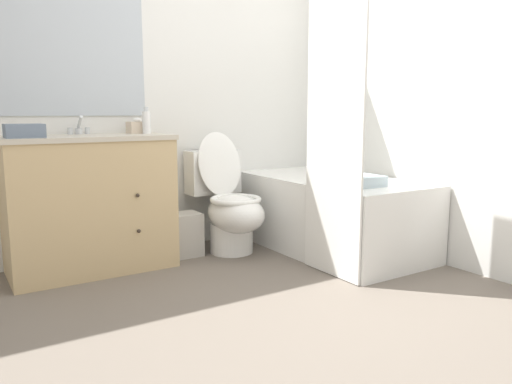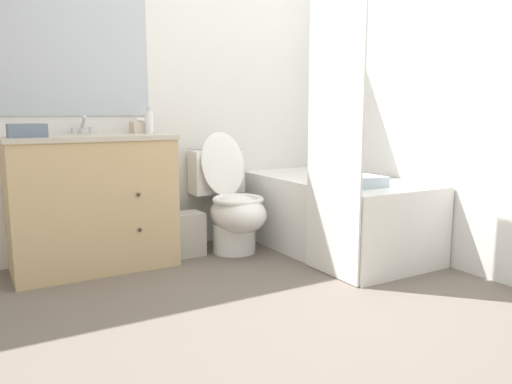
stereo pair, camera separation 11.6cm
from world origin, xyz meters
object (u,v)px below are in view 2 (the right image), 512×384
object	(u,v)px
toilet	(232,206)
bath_towel_folded	(359,182)
vanity_cabinet	(92,201)
bathtub	(335,214)
tissue_box	(141,127)
soap_dispenser	(149,122)
sink_faucet	(83,129)
wastebasket	(186,234)
hand_towel_folded	(27,131)

from	to	relation	value
toilet	bath_towel_folded	distance (m)	0.97
vanity_cabinet	bathtub	bearing A→B (deg)	-16.23
bathtub	bath_towel_folded	distance (m)	0.53
tissue_box	soap_dispenser	bearing A→B (deg)	-68.81
bathtub	sink_faucet	bearing A→B (deg)	158.14
bath_towel_folded	wastebasket	bearing A→B (deg)	135.09
hand_towel_folded	tissue_box	bearing A→B (deg)	17.23
bathtub	wastebasket	size ratio (longest dim) A/B	4.70
vanity_cabinet	tissue_box	distance (m)	0.62
soap_dispenser	hand_towel_folded	world-z (taller)	soap_dispenser
vanity_cabinet	bath_towel_folded	world-z (taller)	vanity_cabinet
wastebasket	soap_dispenser	bearing A→B (deg)	159.91
sink_faucet	vanity_cabinet	bearing A→B (deg)	-90.00
bath_towel_folded	sink_faucet	bearing A→B (deg)	144.32
toilet	tissue_box	distance (m)	0.85
soap_dispenser	bath_towel_folded	world-z (taller)	soap_dispenser
vanity_cabinet	soap_dispenser	size ratio (longest dim) A/B	5.74
tissue_box	bath_towel_folded	size ratio (longest dim) A/B	0.40
vanity_cabinet	tissue_box	bearing A→B (deg)	18.70
soap_dispenser	sink_faucet	bearing A→B (deg)	161.54
bathtub	soap_dispenser	bearing A→B (deg)	157.02
hand_towel_folded	vanity_cabinet	bearing A→B (deg)	15.70
wastebasket	bath_towel_folded	bearing A→B (deg)	-44.91
tissue_box	hand_towel_folded	bearing A→B (deg)	-162.77
vanity_cabinet	wastebasket	size ratio (longest dim) A/B	3.33
tissue_box	bath_towel_folded	bearing A→B (deg)	-42.58
sink_faucet	wastebasket	distance (m)	1.01
soap_dispenser	vanity_cabinet	bearing A→B (deg)	-174.23
tissue_box	vanity_cabinet	bearing A→B (deg)	-161.30
bathtub	vanity_cabinet	bearing A→B (deg)	163.77
sink_faucet	bathtub	distance (m)	1.87
bathtub	toilet	bearing A→B (deg)	151.03
sink_faucet	hand_towel_folded	distance (m)	0.47
tissue_box	soap_dispenser	size ratio (longest dim) A/B	0.71
bathtub	hand_towel_folded	distance (m)	2.13
wastebasket	hand_towel_folded	size ratio (longest dim) A/B	1.48
tissue_box	hand_towel_folded	size ratio (longest dim) A/B	0.61
wastebasket	tissue_box	bearing A→B (deg)	146.63
bathtub	hand_towel_folded	xyz separation A→B (m)	(-2.00, 0.37, 0.64)
bathtub	wastebasket	world-z (taller)	bathtub
tissue_box	hand_towel_folded	xyz separation A→B (m)	(-0.75, -0.23, -0.00)
soap_dispenser	tissue_box	bearing A→B (deg)	111.19
vanity_cabinet	wastebasket	bearing A→B (deg)	-3.51
vanity_cabinet	bath_towel_folded	size ratio (longest dim) A/B	3.27
bathtub	bath_towel_folded	bearing A→B (deg)	-109.86
vanity_cabinet	soap_dispenser	bearing A→B (deg)	5.77
soap_dispenser	bath_towel_folded	size ratio (longest dim) A/B	0.57
bathtub	tissue_box	size ratio (longest dim) A/B	11.42
vanity_cabinet	tissue_box	world-z (taller)	tissue_box
vanity_cabinet	bathtub	world-z (taller)	vanity_cabinet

